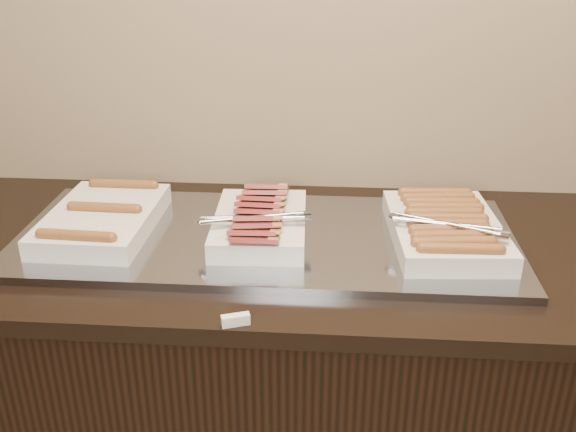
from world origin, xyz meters
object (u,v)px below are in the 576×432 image
object	(u,v)px
counter	(271,387)
dish_right	(445,228)
warming_tray	(266,238)
dish_left	(103,219)
dish_center	(259,221)

from	to	relation	value
counter	dish_right	size ratio (longest dim) A/B	5.32
counter	warming_tray	bearing A→B (deg)	180.00
dish_left	dish_right	world-z (taller)	dish_right
dish_left	dish_center	distance (m)	0.39
warming_tray	dish_right	bearing A→B (deg)	-0.47
dish_right	dish_left	bearing A→B (deg)	176.04
counter	warming_tray	distance (m)	0.46
counter	dish_left	bearing A→B (deg)	180.00
warming_tray	dish_right	size ratio (longest dim) A/B	3.10
dish_right	warming_tray	bearing A→B (deg)	175.81
dish_center	dish_right	bearing A→B (deg)	-2.02
warming_tray	dish_center	xyz separation A→B (m)	(-0.01, -0.00, 0.05)
warming_tray	dish_left	xyz separation A→B (m)	(-0.40, 0.00, 0.04)
counter	dish_center	size ratio (longest dim) A/B	5.98
counter	dish_center	xyz separation A→B (m)	(-0.02, -0.00, 0.50)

